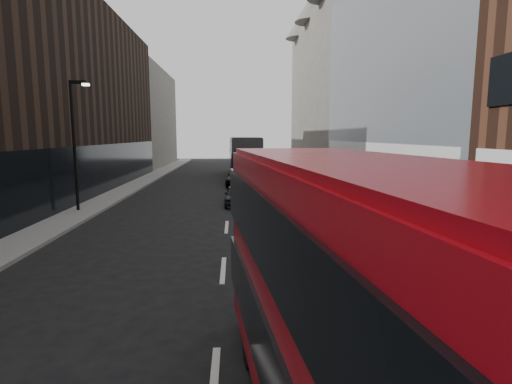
{
  "coord_description": "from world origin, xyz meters",
  "views": [
    {
      "loc": [
        0.38,
        -4.28,
        4.25
      ],
      "look_at": [
        1.05,
        8.02,
        2.5
      ],
      "focal_mm": 28.0,
      "sensor_mm": 36.0,
      "label": 1
    }
  ],
  "objects": [
    {
      "name": "sidewalk_right",
      "position": [
        7.5,
        25.0,
        0.07
      ],
      "size": [
        3.0,
        80.0,
        0.15
      ],
      "primitive_type": "cube",
      "color": "slate",
      "rests_on": "ground"
    },
    {
      "name": "sidewalk_left",
      "position": [
        -8.0,
        25.0,
        0.07
      ],
      "size": [
        2.0,
        80.0,
        0.15
      ],
      "primitive_type": "cube",
      "color": "slate",
      "rests_on": "ground"
    },
    {
      "name": "street_lamp",
      "position": [
        -8.22,
        18.0,
        4.18
      ],
      "size": [
        1.06,
        0.22,
        7.0
      ],
      "color": "black",
      "rests_on": "sidewalk_left"
    },
    {
      "name": "car_a",
      "position": [
        0.5,
        20.0,
        0.61
      ],
      "size": [
        1.48,
        3.59,
        1.22
      ],
      "primitive_type": "imported",
      "rotation": [
        0.0,
        0.0,
        -0.01
      ],
      "color": "black",
      "rests_on": "ground"
    },
    {
      "name": "building_left_far",
      "position": [
        -11.5,
        52.0,
        6.5
      ],
      "size": [
        5.0,
        20.0,
        13.0
      ],
      "primitive_type": "cube",
      "color": "#615D56",
      "rests_on": "ground"
    },
    {
      "name": "car_c",
      "position": [
        0.85,
        29.24,
        0.72
      ],
      "size": [
        2.56,
        5.16,
        1.44
      ],
      "primitive_type": "imported",
      "rotation": [
        0.0,
        0.0,
        -0.11
      ],
      "color": "black",
      "rests_on": "ground"
    },
    {
      "name": "building_modern_block",
      "position": [
        11.47,
        21.0,
        9.9
      ],
      "size": [
        5.03,
        22.0,
        20.0
      ],
      "color": "gray",
      "rests_on": "ground"
    },
    {
      "name": "red_bus",
      "position": [
        1.95,
        -0.38,
        2.21
      ],
      "size": [
        3.31,
        10.01,
        3.98
      ],
      "rotation": [
        0.0,
        0.0,
        0.1
      ],
      "color": "#AB0A14",
      "rests_on": "ground"
    },
    {
      "name": "car_b",
      "position": [
        1.67,
        23.82,
        0.72
      ],
      "size": [
        1.99,
        4.51,
        1.44
      ],
      "primitive_type": "imported",
      "rotation": [
        0.0,
        0.0,
        -0.11
      ],
      "color": "#95989D",
      "rests_on": "ground"
    },
    {
      "name": "grey_bus",
      "position": [
        1.43,
        37.71,
        2.18
      ],
      "size": [
        3.26,
        12.67,
        4.06
      ],
      "rotation": [
        0.0,
        0.0,
        0.02
      ],
      "color": "black",
      "rests_on": "ground"
    },
    {
      "name": "building_left_mid",
      "position": [
        -11.5,
        30.0,
        7.0
      ],
      "size": [
        5.0,
        24.0,
        14.0
      ],
      "primitive_type": "cube",
      "color": "black",
      "rests_on": "ground"
    },
    {
      "name": "building_victorian",
      "position": [
        11.38,
        44.0,
        9.66
      ],
      "size": [
        6.5,
        24.0,
        21.0
      ],
      "color": "#615D56",
      "rests_on": "ground"
    }
  ]
}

